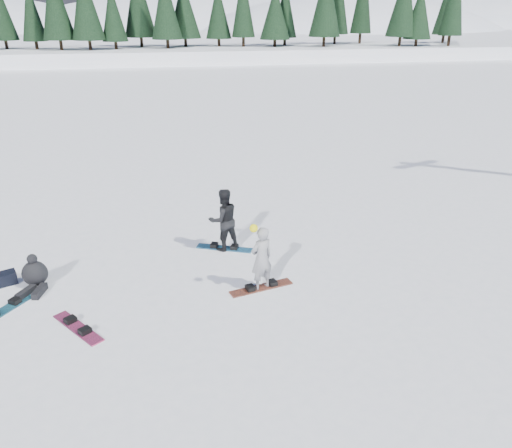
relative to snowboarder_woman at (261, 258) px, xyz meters
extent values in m
plane|color=white|center=(-0.07, 0.36, -0.78)|extent=(420.00, 420.00, 0.00)
cube|color=white|center=(-0.07, 55.36, -1.78)|extent=(90.00, 14.00, 5.00)
ellipsoid|color=white|center=(19.93, 200.36, -15.41)|extent=(182.00, 140.00, 53.20)
ellipsoid|color=white|center=(109.93, 185.36, -14.64)|extent=(156.00, 120.00, 50.40)
ellipsoid|color=white|center=(59.93, 150.36, -13.15)|extent=(117.00, 90.00, 45.00)
cone|color=black|center=(-15.90, 55.36, 4.47)|extent=(3.20, 3.20, 7.50)
cone|color=black|center=(-12.73, 55.36, 4.47)|extent=(3.20, 3.20, 7.50)
cone|color=black|center=(-9.57, 55.36, 4.47)|extent=(3.20, 3.20, 7.50)
cone|color=black|center=(-6.40, 55.36, 4.47)|extent=(3.20, 3.20, 7.50)
cone|color=black|center=(-3.23, 55.36, 4.47)|extent=(3.20, 3.20, 7.50)
cone|color=black|center=(-0.07, 55.36, 4.47)|extent=(3.20, 3.20, 7.50)
cone|color=black|center=(3.10, 55.36, 4.47)|extent=(3.20, 3.20, 7.50)
cone|color=black|center=(6.27, 55.36, 4.47)|extent=(3.20, 3.20, 7.50)
cone|color=black|center=(9.43, 55.36, 4.47)|extent=(3.20, 3.20, 7.50)
cone|color=black|center=(12.60, 55.36, 4.47)|extent=(3.20, 3.20, 7.50)
cone|color=black|center=(15.77, 55.36, 4.47)|extent=(3.20, 3.20, 7.50)
cone|color=black|center=(18.93, 55.36, 4.47)|extent=(3.20, 3.20, 7.50)
cone|color=black|center=(22.10, 55.36, 4.47)|extent=(3.20, 3.20, 7.50)
cone|color=black|center=(25.27, 55.36, 4.47)|extent=(3.20, 3.20, 7.50)
cone|color=black|center=(28.43, 55.36, 4.47)|extent=(3.20, 3.20, 7.50)
cone|color=black|center=(31.60, 55.36, 4.47)|extent=(3.20, 3.20, 7.50)
cone|color=black|center=(34.77, 55.36, 4.47)|extent=(3.20, 3.20, 7.50)
cone|color=black|center=(37.93, 55.36, 4.47)|extent=(3.20, 3.20, 7.50)
imported|color=gray|center=(0.00, 0.00, -0.01)|extent=(0.66, 0.56, 1.53)
sphere|color=yellow|center=(-0.20, -0.12, 0.80)|extent=(0.18, 0.18, 0.18)
imported|color=black|center=(-0.54, 2.21, 0.06)|extent=(0.96, 0.83, 1.69)
ellipsoid|color=black|center=(-5.08, 1.16, -0.46)|extent=(0.71, 0.66, 0.60)
sphere|color=black|center=(-5.08, 1.16, -0.09)|extent=(0.23, 0.23, 0.23)
cube|color=black|center=(-4.93, 0.73, -0.70)|extent=(0.27, 0.55, 0.15)
cube|color=black|center=(-5.22, 0.73, -0.70)|extent=(0.39, 0.53, 0.15)
cube|color=black|center=(-5.78, 1.36, -0.63)|extent=(0.53, 0.45, 0.30)
cube|color=brown|center=(0.00, 0.00, -0.76)|extent=(1.52, 0.62, 0.03)
cube|color=#1B6495|center=(-0.54, 2.21, -0.76)|extent=(1.49, 0.85, 0.03)
cube|color=#9E2252|center=(-3.94, -0.81, -0.76)|extent=(1.12, 1.37, 0.03)
cube|color=#16637C|center=(-5.54, 0.16, -0.76)|extent=(1.09, 1.39, 0.03)
camera|label=1|loc=(-2.06, -9.70, 5.13)|focal=35.00mm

